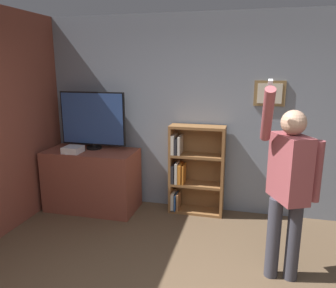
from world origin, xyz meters
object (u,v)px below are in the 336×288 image
(television, at_px, (93,120))
(person, at_px, (289,181))
(bookshelf, at_px, (192,170))
(game_console, at_px, (73,150))

(television, height_order, person, person)
(bookshelf, bearing_deg, person, -49.23)
(television, bearing_deg, person, -24.72)
(game_console, bearing_deg, television, 56.82)
(television, distance_m, person, 2.77)
(television, bearing_deg, game_console, -123.18)
(bookshelf, height_order, person, person)
(television, distance_m, bookshelf, 1.56)
(television, height_order, bookshelf, television)
(television, height_order, game_console, television)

